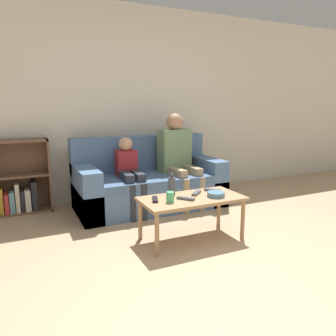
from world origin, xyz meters
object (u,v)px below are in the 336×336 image
at_px(coffee_table, 192,202).
at_px(person_child, 129,170).
at_px(couch, 149,184).
at_px(tv_remote_0, 212,190).
at_px(bottle, 172,186).
at_px(tv_remote_2, 186,199).
at_px(tv_remote_3, 155,199).
at_px(person_adult, 177,153).
at_px(snack_bowl, 216,194).
at_px(bookshelf, 18,185).
at_px(cup_near, 170,197).
at_px(tv_remote_1, 196,193).

distance_m(coffee_table, person_child, 1.06).
relative_size(couch, tv_remote_0, 11.81).
bearing_deg(bottle, coffee_table, -48.67).
height_order(coffee_table, tv_remote_2, tv_remote_2).
relative_size(coffee_table, tv_remote_0, 6.40).
relative_size(couch, tv_remote_3, 10.38).
bearing_deg(person_adult, snack_bowl, -103.07).
bearing_deg(bookshelf, cup_near, -52.98).
distance_m(person_child, tv_remote_0, 1.08).
bearing_deg(snack_bowl, tv_remote_2, 173.88).
relative_size(person_adult, cup_near, 12.19).
height_order(person_adult, snack_bowl, person_adult).
bearing_deg(person_adult, coffee_table, -114.76).
relative_size(bookshelf, tv_remote_1, 5.63).
bearing_deg(bookshelf, person_adult, -15.54).
relative_size(couch, bottle, 8.42).
bearing_deg(snack_bowl, bookshelf, 135.82).
bearing_deg(tv_remote_0, snack_bowl, -158.00).
relative_size(tv_remote_0, tv_remote_1, 0.98).
bearing_deg(couch, coffee_table, -91.03).
xyz_separation_m(couch, person_child, (-0.31, -0.13, 0.23)).
relative_size(bookshelf, person_child, 0.98).
relative_size(tv_remote_2, tv_remote_3, 0.93).
bearing_deg(tv_remote_0, couch, 60.57).
height_order(bookshelf, snack_bowl, bookshelf).
bearing_deg(person_adult, tv_remote_3, -131.23).
xyz_separation_m(couch, bookshelf, (-1.52, 0.45, 0.04)).
height_order(cup_near, snack_bowl, cup_near).
relative_size(person_adult, tv_remote_3, 6.71).
height_order(couch, snack_bowl, couch).
relative_size(couch, tv_remote_2, 11.19).
distance_m(cup_near, tv_remote_1, 0.38).
bearing_deg(person_adult, couch, 163.47).
distance_m(couch, bottle, 1.03).
relative_size(cup_near, bottle, 0.45).
bearing_deg(tv_remote_3, bottle, 44.88).
bearing_deg(person_adult, bottle, -124.74).
distance_m(person_adult, person_child, 0.69).
height_order(bookshelf, cup_near, bookshelf).
xyz_separation_m(coffee_table, bottle, (-0.14, 0.16, 0.14)).
bearing_deg(person_child, tv_remote_2, -77.11).
xyz_separation_m(bookshelf, snack_bowl, (1.73, -1.68, 0.11)).
bearing_deg(coffee_table, bookshelf, 133.19).
bearing_deg(tv_remote_1, bookshelf, -176.30).
height_order(tv_remote_2, snack_bowl, snack_bowl).
bearing_deg(person_adult, tv_remote_0, -99.91).
relative_size(tv_remote_3, bottle, 0.81).
distance_m(cup_near, tv_remote_2, 0.17).
bearing_deg(coffee_table, tv_remote_1, 39.67).
bearing_deg(bottle, snack_bowl, -32.86).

